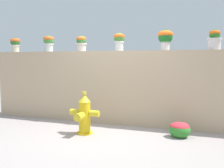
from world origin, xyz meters
The scene contains 10 objects.
ground_plane centered at (0.00, 0.00, 0.00)m, with size 24.00×24.00×0.00m, color #A19694.
stone_wall centered at (0.00, 1.03, 0.81)m, with size 6.39×0.33×1.62m, color tan.
potted_plant_0 centered at (-2.83, 1.06, 1.85)m, with size 0.25×0.25×0.37m.
potted_plant_1 centered at (-1.84, 1.06, 1.86)m, with size 0.26×0.26×0.40m.
potted_plant_2 centered at (-0.93, 0.99, 1.82)m, with size 0.25×0.25×0.35m.
potted_plant_3 centered at (-0.02, 1.02, 1.86)m, with size 0.25×0.25×0.39m.
potted_plant_4 centered at (0.98, 1.06, 1.89)m, with size 0.31×0.31×0.43m.
potted_plant_5 centered at (1.93, 1.06, 1.83)m, with size 0.28×0.28×0.40m.
fire_hydrant centered at (-0.39, 0.00, 0.37)m, with size 0.60×0.47×0.82m.
flower_bush_left centered at (1.37, 0.39, 0.15)m, with size 0.39×0.35×0.29m.
Camera 1 is at (1.77, -4.46, 1.43)m, focal length 41.82 mm.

